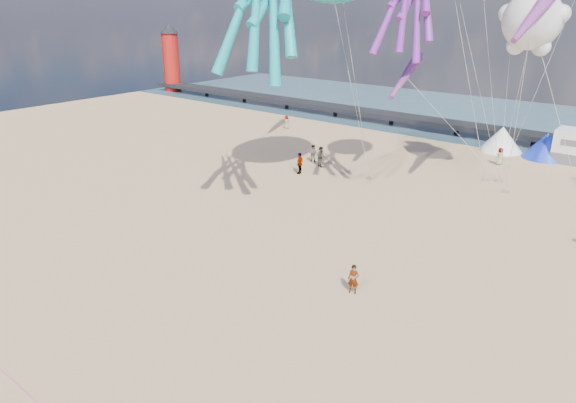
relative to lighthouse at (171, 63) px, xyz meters
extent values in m
plane|color=tan|center=(56.00, -44.00, -4.50)|extent=(120.00, 120.00, 0.00)
plane|color=#335263|center=(56.00, 11.00, -4.48)|extent=(120.00, 120.00, 0.00)
cube|color=black|center=(28.00, 0.00, -3.50)|extent=(60.00, 3.00, 0.50)
cylinder|color=#A5140F|center=(0.00, 0.00, 0.00)|extent=(2.60, 2.60, 9.00)
cone|color=white|center=(54.00, -4.00, -3.30)|extent=(4.00, 4.00, 2.40)
cone|color=#1933CC|center=(58.00, -4.00, -3.30)|extent=(4.00, 4.00, 2.40)
imported|color=tan|center=(56.89, -35.44, -3.74)|extent=(0.64, 0.51, 1.52)
imported|color=#7F6659|center=(55.43, -8.79, -3.72)|extent=(0.65, 0.67, 1.55)
imported|color=#7F6659|center=(43.33, -19.15, -3.60)|extent=(1.01, 0.81, 1.80)
imported|color=#7F6659|center=(43.15, -21.92, -3.59)|extent=(0.90, 1.28, 1.81)
imported|color=#7F6659|center=(31.76, -9.64, -3.75)|extent=(0.59, 0.43, 1.50)
imported|color=#7F6659|center=(41.95, -18.42, -3.70)|extent=(0.88, 0.67, 1.61)
cube|color=gray|center=(48.53, -19.59, -4.39)|extent=(0.50, 0.35, 0.22)
cube|color=gray|center=(56.08, -14.18, -4.39)|extent=(0.50, 0.35, 0.22)
cube|color=gray|center=(58.21, -15.96, -4.39)|extent=(0.50, 0.35, 0.22)
cube|color=gray|center=(57.00, -13.59, -4.39)|extent=(0.50, 0.35, 0.22)
camera|label=1|loc=(68.24, -54.67, 8.91)|focal=32.00mm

